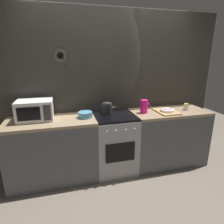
{
  "coord_description": "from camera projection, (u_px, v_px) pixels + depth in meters",
  "views": [
    {
      "loc": [
        -0.71,
        -2.55,
        1.74
      ],
      "look_at": [
        -0.04,
        0.0,
        0.95
      ],
      "focal_mm": 30.42,
      "sensor_mm": 36.0,
      "label": 1
    }
  ],
  "objects": [
    {
      "name": "ground_plane",
      "position": [
        114.0,
        169.0,
        3.03
      ],
      "size": [
        8.0,
        8.0,
        0.0
      ],
      "primitive_type": "plane",
      "color": "#6B6054"
    },
    {
      "name": "back_wall",
      "position": [
        109.0,
        91.0,
        2.99
      ],
      "size": [
        3.6,
        0.05,
        2.4
      ],
      "color": "#B2AD9E",
      "rests_on": "ground_plane"
    },
    {
      "name": "counter_left",
      "position": [
        53.0,
        150.0,
        2.69
      ],
      "size": [
        1.2,
        0.6,
        0.9
      ],
      "color": "#515459",
      "rests_on": "ground_plane"
    },
    {
      "name": "stove_unit",
      "position": [
        115.0,
        143.0,
        2.9
      ],
      "size": [
        0.6,
        0.63,
        0.9
      ],
      "color": "#9E9EA3",
      "rests_on": "ground_plane"
    },
    {
      "name": "counter_right",
      "position": [
        167.0,
        137.0,
        3.12
      ],
      "size": [
        1.2,
        0.6,
        0.9
      ],
      "color": "#515459",
      "rests_on": "ground_plane"
    },
    {
      "name": "microwave",
      "position": [
        35.0,
        110.0,
        2.54
      ],
      "size": [
        0.46,
        0.35,
        0.27
      ],
      "color": "white",
      "rests_on": "counter_left"
    },
    {
      "name": "kettle",
      "position": [
        107.0,
        108.0,
        2.82
      ],
      "size": [
        0.28,
        0.15,
        0.17
      ],
      "color": "#262628",
      "rests_on": "stove_unit"
    },
    {
      "name": "mixing_bowl",
      "position": [
        85.0,
        115.0,
        2.66
      ],
      "size": [
        0.2,
        0.2,
        0.08
      ],
      "primitive_type": "cylinder",
      "color": "teal",
      "rests_on": "counter_left"
    },
    {
      "name": "pitcher",
      "position": [
        144.0,
        106.0,
        2.85
      ],
      "size": [
        0.16,
        0.11,
        0.2
      ],
      "color": "#E5197A",
      "rests_on": "counter_right"
    },
    {
      "name": "dish_pile",
      "position": [
        167.0,
        111.0,
        2.91
      ],
      "size": [
        0.3,
        0.4,
        0.06
      ],
      "color": "tan",
      "rests_on": "counter_right"
    },
    {
      "name": "spice_jar",
      "position": [
        186.0,
        107.0,
        3.02
      ],
      "size": [
        0.08,
        0.08,
        0.1
      ],
      "color": "silver",
      "rests_on": "counter_right"
    }
  ]
}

